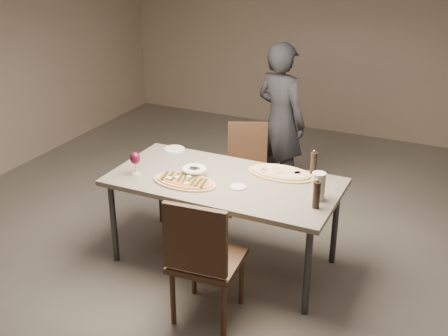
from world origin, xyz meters
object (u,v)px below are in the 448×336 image
at_px(bread_basket, 194,171).
at_px(chair_far, 248,162).
at_px(zucchini_pizza, 184,181).
at_px(carafe, 318,186).
at_px(dining_table, 224,186).
at_px(ham_pizza, 281,173).
at_px(pepper_mill_left, 316,194).
at_px(diner, 281,121).
at_px(chair_near, 202,255).

bearing_deg(bread_basket, chair_far, 88.24).
distance_m(zucchini_pizza, carafe, 1.03).
relative_size(dining_table, zucchini_pizza, 3.42).
bearing_deg(ham_pizza, pepper_mill_left, -45.89).
bearing_deg(carafe, bread_basket, -179.15).
distance_m(dining_table, bread_basket, 0.27).
relative_size(dining_table, diner, 1.14).
relative_size(ham_pizza, chair_far, 0.65).
bearing_deg(dining_table, carafe, -1.15).
xyz_separation_m(zucchini_pizza, bread_basket, (0.00, 0.15, 0.03)).
bearing_deg(ham_pizza, zucchini_pizza, -143.13).
relative_size(chair_near, diner, 0.61).
relative_size(pepper_mill_left, carafe, 1.07).
xyz_separation_m(zucchini_pizza, chair_near, (0.44, -0.57, -0.22)).
height_order(dining_table, ham_pizza, ham_pizza).
xyz_separation_m(chair_near, diner, (-0.23, 2.16, 0.25)).
distance_m(dining_table, ham_pizza, 0.47).
distance_m(dining_table, chair_far, 1.04).
bearing_deg(ham_pizza, bread_basket, -153.26).
xyz_separation_m(ham_pizza, diner, (-0.41, 1.12, 0.02)).
xyz_separation_m(dining_table, carafe, (0.76, -0.02, 0.16)).
xyz_separation_m(zucchini_pizza, chair_far, (0.04, 1.17, -0.29)).
xyz_separation_m(ham_pizza, carafe, (0.39, -0.30, 0.09)).
height_order(dining_table, chair_far, chair_far).
xyz_separation_m(zucchini_pizza, pepper_mill_left, (1.04, 0.04, 0.09)).
height_order(dining_table, carafe, carafe).
bearing_deg(diner, carafe, 140.32).
bearing_deg(chair_far, zucchini_pizza, 63.81).
relative_size(zucchini_pizza, chair_near, 0.54).
height_order(bread_basket, diner, diner).
bearing_deg(chair_far, carafe, 109.66).
bearing_deg(ham_pizza, carafe, -37.12).
bearing_deg(bread_basket, dining_table, 6.98).
bearing_deg(dining_table, chair_far, 102.24).
height_order(carafe, diner, diner).
xyz_separation_m(bread_basket, diner, (0.21, 1.43, -0.00)).
height_order(bread_basket, carafe, carafe).
distance_m(chair_far, diner, 0.55).
height_order(ham_pizza, bread_basket, bread_basket).
height_order(dining_table, bread_basket, bread_basket).
distance_m(bread_basket, carafe, 1.01).
xyz_separation_m(dining_table, chair_near, (0.19, -0.75, -0.15)).
bearing_deg(pepper_mill_left, carafe, 101.15).
xyz_separation_m(carafe, chair_far, (-0.97, 1.00, -0.38)).
distance_m(dining_table, chair_near, 0.79).
bearing_deg(pepper_mill_left, dining_table, 169.21).
xyz_separation_m(ham_pizza, chair_near, (-0.18, -1.03, -0.22)).
bearing_deg(dining_table, ham_pizza, 37.12).
height_order(zucchini_pizza, chair_near, chair_near).
bearing_deg(diner, chair_far, 88.09).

